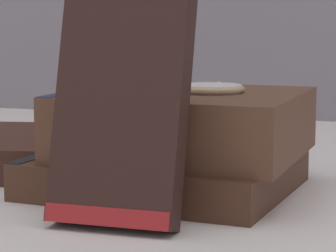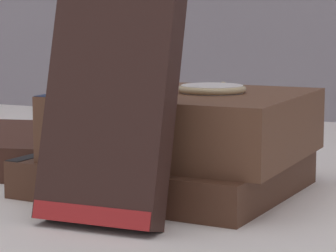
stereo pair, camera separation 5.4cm
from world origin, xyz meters
name	(u,v)px [view 1 (the left image)]	position (x,y,z in m)	size (l,w,h in m)	color
ground_plane	(119,196)	(0.00, 0.00, 0.00)	(3.00, 3.00, 0.00)	white
book_flat_bottom	(160,172)	(0.02, 0.03, 0.01)	(0.20, 0.18, 0.03)	#4C2D1E
book_flat_top	(179,123)	(0.04, 0.04, 0.05)	(0.18, 0.17, 0.05)	brown
book_leaning_front	(121,114)	(0.03, -0.07, 0.07)	(0.09, 0.06, 0.16)	#331E19
pocket_watch	(211,88)	(0.06, 0.04, 0.08)	(0.05, 0.06, 0.01)	white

